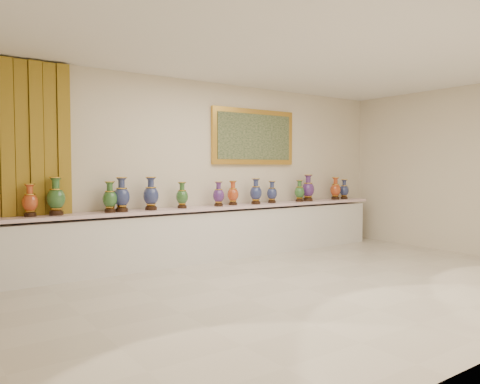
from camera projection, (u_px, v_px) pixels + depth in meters
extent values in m
plane|color=beige|center=(304.00, 288.00, 5.99)|extent=(8.00, 8.00, 0.00)
plane|color=beige|center=(203.00, 170.00, 7.95)|extent=(8.00, 0.00, 8.00)
plane|color=beige|center=(471.00, 170.00, 8.24)|extent=(0.00, 5.00, 5.00)
plane|color=white|center=(306.00, 51.00, 5.84)|extent=(8.00, 8.00, 0.00)
cube|color=#AE7D25|center=(7.00, 171.00, 6.14)|extent=(1.64, 0.14, 2.95)
cube|color=gold|center=(254.00, 137.00, 8.50)|extent=(1.80, 0.06, 1.00)
cube|color=black|center=(255.00, 137.00, 8.47)|extent=(1.62, 0.02, 0.82)
cube|color=white|center=(210.00, 236.00, 7.82)|extent=(7.20, 0.42, 0.81)
cube|color=beige|center=(211.00, 208.00, 7.78)|extent=(7.28, 0.48, 0.05)
cylinder|color=black|center=(30.00, 215.00, 6.17)|extent=(0.15, 0.15, 0.04)
cone|color=gold|center=(30.00, 211.00, 6.17)|extent=(0.13, 0.13, 0.03)
ellipsoid|color=maroon|center=(30.00, 202.00, 6.16)|extent=(0.20, 0.20, 0.25)
cylinder|color=gold|center=(30.00, 194.00, 6.15)|extent=(0.14, 0.14, 0.01)
cylinder|color=maroon|center=(30.00, 190.00, 6.15)|extent=(0.08, 0.08, 0.09)
cone|color=maroon|center=(30.00, 185.00, 6.15)|extent=(0.14, 0.14, 0.03)
cylinder|color=gold|center=(30.00, 184.00, 6.15)|extent=(0.14, 0.14, 0.01)
cylinder|color=black|center=(56.00, 213.00, 6.35)|extent=(0.18, 0.18, 0.05)
cone|color=gold|center=(56.00, 209.00, 6.35)|extent=(0.16, 0.16, 0.03)
ellipsoid|color=black|center=(56.00, 199.00, 6.34)|extent=(0.26, 0.26, 0.30)
cylinder|color=gold|center=(56.00, 189.00, 6.33)|extent=(0.17, 0.17, 0.01)
cylinder|color=black|center=(56.00, 184.00, 6.33)|extent=(0.10, 0.10, 0.11)
cone|color=black|center=(56.00, 179.00, 6.33)|extent=(0.17, 0.17, 0.04)
cylinder|color=gold|center=(56.00, 177.00, 6.32)|extent=(0.17, 0.17, 0.01)
cylinder|color=black|center=(110.00, 211.00, 6.74)|extent=(0.16, 0.16, 0.04)
cone|color=gold|center=(110.00, 208.00, 6.74)|extent=(0.14, 0.14, 0.03)
ellipsoid|color=black|center=(110.00, 199.00, 6.73)|extent=(0.24, 0.24, 0.26)
cylinder|color=gold|center=(110.00, 191.00, 6.72)|extent=(0.14, 0.14, 0.01)
cylinder|color=black|center=(110.00, 187.00, 6.72)|extent=(0.08, 0.08, 0.09)
cone|color=black|center=(110.00, 183.00, 6.72)|extent=(0.14, 0.14, 0.03)
cylinder|color=gold|center=(110.00, 182.00, 6.72)|extent=(0.15, 0.15, 0.01)
cylinder|color=black|center=(122.00, 210.00, 6.85)|extent=(0.18, 0.18, 0.05)
cone|color=gold|center=(122.00, 206.00, 6.85)|extent=(0.16, 0.16, 0.03)
ellipsoid|color=#0D1539|center=(122.00, 197.00, 6.84)|extent=(0.28, 0.28, 0.29)
cylinder|color=gold|center=(122.00, 188.00, 6.83)|extent=(0.16, 0.16, 0.01)
cylinder|color=#0D1539|center=(121.00, 184.00, 6.83)|extent=(0.09, 0.09, 0.11)
cone|color=#0D1539|center=(121.00, 179.00, 6.83)|extent=(0.16, 0.16, 0.04)
cylinder|color=gold|center=(121.00, 178.00, 6.83)|extent=(0.17, 0.17, 0.01)
cylinder|color=black|center=(151.00, 208.00, 7.13)|extent=(0.18, 0.18, 0.05)
cone|color=gold|center=(151.00, 205.00, 7.12)|extent=(0.16, 0.16, 0.03)
ellipsoid|color=#0D1539|center=(151.00, 196.00, 7.12)|extent=(0.31, 0.31, 0.29)
cylinder|color=gold|center=(151.00, 187.00, 7.11)|extent=(0.16, 0.16, 0.01)
cylinder|color=#0D1539|center=(151.00, 183.00, 7.11)|extent=(0.09, 0.09, 0.11)
cone|color=#0D1539|center=(151.00, 178.00, 7.10)|extent=(0.16, 0.16, 0.04)
cylinder|color=gold|center=(151.00, 177.00, 7.10)|extent=(0.17, 0.17, 0.01)
cylinder|color=black|center=(182.00, 207.00, 7.45)|extent=(0.15, 0.15, 0.04)
cone|color=gold|center=(182.00, 204.00, 7.45)|extent=(0.13, 0.13, 0.03)
ellipsoid|color=black|center=(182.00, 197.00, 7.44)|extent=(0.20, 0.20, 0.24)
cylinder|color=gold|center=(182.00, 190.00, 7.44)|extent=(0.13, 0.13, 0.01)
cylinder|color=black|center=(182.00, 187.00, 7.43)|extent=(0.08, 0.08, 0.09)
cone|color=black|center=(182.00, 183.00, 7.43)|extent=(0.13, 0.13, 0.03)
cylinder|color=gold|center=(182.00, 182.00, 7.43)|extent=(0.14, 0.14, 0.01)
cylinder|color=black|center=(219.00, 205.00, 7.82)|extent=(0.15, 0.15, 0.04)
cone|color=gold|center=(219.00, 202.00, 7.82)|extent=(0.13, 0.13, 0.03)
ellipsoid|color=#210B4E|center=(219.00, 196.00, 7.81)|extent=(0.22, 0.22, 0.24)
cylinder|color=gold|center=(219.00, 189.00, 7.81)|extent=(0.13, 0.13, 0.01)
cylinder|color=#210B4E|center=(218.00, 186.00, 7.81)|extent=(0.08, 0.08, 0.09)
cone|color=#210B4E|center=(218.00, 183.00, 7.80)|extent=(0.13, 0.13, 0.03)
cylinder|color=gold|center=(218.00, 182.00, 7.80)|extent=(0.13, 0.13, 0.01)
cylinder|color=black|center=(233.00, 204.00, 8.08)|extent=(0.15, 0.15, 0.04)
cone|color=gold|center=(233.00, 201.00, 8.07)|extent=(0.13, 0.13, 0.03)
ellipsoid|color=maroon|center=(233.00, 194.00, 8.07)|extent=(0.21, 0.21, 0.24)
cylinder|color=gold|center=(233.00, 189.00, 8.06)|extent=(0.13, 0.13, 0.01)
cylinder|color=maroon|center=(233.00, 185.00, 8.06)|extent=(0.08, 0.08, 0.09)
cone|color=maroon|center=(233.00, 182.00, 8.06)|extent=(0.13, 0.13, 0.03)
cylinder|color=gold|center=(233.00, 181.00, 8.06)|extent=(0.14, 0.14, 0.01)
cylinder|color=black|center=(256.00, 203.00, 8.28)|extent=(0.16, 0.16, 0.05)
cone|color=gold|center=(256.00, 200.00, 8.27)|extent=(0.14, 0.14, 0.03)
ellipsoid|color=#0D1539|center=(256.00, 193.00, 8.27)|extent=(0.24, 0.24, 0.26)
cylinder|color=gold|center=(256.00, 187.00, 8.26)|extent=(0.14, 0.14, 0.01)
cylinder|color=#0D1539|center=(256.00, 183.00, 8.26)|extent=(0.08, 0.08, 0.10)
cone|color=#0D1539|center=(256.00, 180.00, 8.25)|extent=(0.14, 0.14, 0.04)
cylinder|color=gold|center=(256.00, 179.00, 8.25)|extent=(0.15, 0.15, 0.01)
cylinder|color=black|center=(272.00, 202.00, 8.56)|extent=(0.14, 0.14, 0.04)
cone|color=gold|center=(272.00, 199.00, 8.56)|extent=(0.12, 0.12, 0.03)
ellipsoid|color=#0D1539|center=(272.00, 193.00, 8.56)|extent=(0.23, 0.23, 0.23)
cylinder|color=gold|center=(272.00, 188.00, 8.55)|extent=(0.13, 0.13, 0.01)
cylinder|color=#0D1539|center=(272.00, 185.00, 8.55)|extent=(0.07, 0.07, 0.08)
cone|color=#0D1539|center=(272.00, 182.00, 8.55)|extent=(0.13, 0.13, 0.03)
cylinder|color=gold|center=(272.00, 181.00, 8.55)|extent=(0.13, 0.13, 0.01)
cylinder|color=black|center=(299.00, 200.00, 8.89)|extent=(0.14, 0.14, 0.04)
cone|color=gold|center=(299.00, 198.00, 8.89)|extent=(0.13, 0.13, 0.03)
ellipsoid|color=black|center=(299.00, 192.00, 8.89)|extent=(0.21, 0.21, 0.24)
cylinder|color=gold|center=(299.00, 187.00, 8.88)|extent=(0.13, 0.13, 0.01)
cylinder|color=black|center=(300.00, 184.00, 8.88)|extent=(0.08, 0.08, 0.09)
cone|color=black|center=(300.00, 181.00, 8.88)|extent=(0.13, 0.13, 0.03)
cylinder|color=gold|center=(300.00, 180.00, 8.87)|extent=(0.13, 0.13, 0.01)
cylinder|color=black|center=(308.00, 200.00, 9.06)|extent=(0.18, 0.18, 0.05)
cone|color=gold|center=(308.00, 197.00, 9.05)|extent=(0.16, 0.16, 0.03)
ellipsoid|color=#210B4E|center=(308.00, 190.00, 9.05)|extent=(0.30, 0.30, 0.30)
cylinder|color=gold|center=(308.00, 183.00, 9.04)|extent=(0.16, 0.16, 0.01)
cylinder|color=#210B4E|center=(308.00, 180.00, 9.04)|extent=(0.09, 0.09, 0.11)
cone|color=#210B4E|center=(308.00, 176.00, 9.03)|extent=(0.16, 0.16, 0.04)
cylinder|color=gold|center=(308.00, 175.00, 9.03)|extent=(0.17, 0.17, 0.01)
cylinder|color=black|center=(335.00, 198.00, 9.48)|extent=(0.16, 0.16, 0.04)
cone|color=gold|center=(335.00, 196.00, 9.47)|extent=(0.14, 0.14, 0.03)
ellipsoid|color=maroon|center=(335.00, 190.00, 9.47)|extent=(0.24, 0.24, 0.26)
cylinder|color=gold|center=(335.00, 184.00, 9.46)|extent=(0.14, 0.14, 0.01)
cylinder|color=maroon|center=(336.00, 181.00, 9.46)|extent=(0.08, 0.08, 0.09)
cone|color=maroon|center=(336.00, 178.00, 9.45)|extent=(0.14, 0.14, 0.03)
cylinder|color=gold|center=(336.00, 177.00, 9.45)|extent=(0.15, 0.15, 0.01)
cylinder|color=black|center=(344.00, 198.00, 9.64)|extent=(0.14, 0.14, 0.04)
cone|color=gold|center=(344.00, 196.00, 9.64)|extent=(0.12, 0.12, 0.03)
ellipsoid|color=#0D1539|center=(344.00, 190.00, 9.63)|extent=(0.23, 0.23, 0.23)
cylinder|color=gold|center=(344.00, 186.00, 9.63)|extent=(0.13, 0.13, 0.01)
cylinder|color=#0D1539|center=(344.00, 183.00, 9.63)|extent=(0.07, 0.07, 0.08)
cone|color=#0D1539|center=(344.00, 180.00, 9.62)|extent=(0.13, 0.13, 0.03)
cylinder|color=gold|center=(344.00, 180.00, 9.62)|extent=(0.13, 0.13, 0.01)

